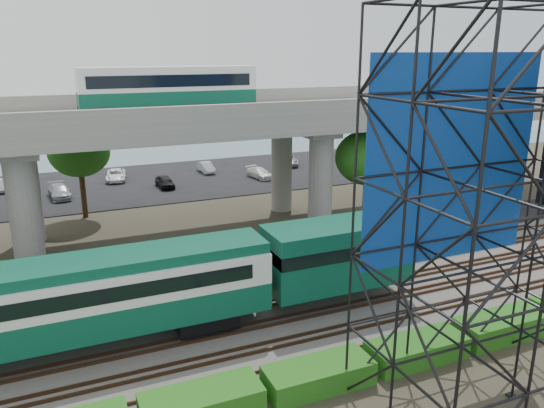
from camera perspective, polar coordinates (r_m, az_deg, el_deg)
name	(u,v)px	position (r m, az deg, el deg)	size (l,w,h in m)	color
ground	(258,341)	(26.40, -1.51, -14.52)	(140.00, 140.00, 0.00)	#474233
ballast_bed	(244,320)	(27.97, -3.07, -12.40)	(90.00, 12.00, 0.20)	slate
service_road	(199,263)	(35.34, -7.87, -6.29)	(90.00, 5.00, 0.08)	black
parking_lot	(138,183)	(57.32, -14.22, 2.18)	(90.00, 18.00, 0.08)	black
harbor_water	(112,149)	(78.71, -16.88, 5.71)	(140.00, 40.00, 0.03)	slate
rail_tracks	(244,317)	(27.89, -3.08, -12.08)	(90.00, 9.52, 0.16)	#472D1E
commuter_train	(110,293)	(25.49, -17.04, -9.14)	(29.30, 3.06, 4.30)	black
overpass	(173,128)	(38.38, -10.60, 8.07)	(80.00, 12.00, 12.40)	#9E9B93
scaffold_tower	(507,226)	(20.61, 23.93, -2.21)	(9.36, 6.36, 15.00)	black
hedge_strip	(319,374)	(23.17, 5.06, -17.79)	(34.60, 1.80, 1.20)	#185814
trees	(108,169)	(38.27, -17.26, 3.57)	(40.94, 16.94, 7.69)	#382314
suv	(25,277)	(34.56, -24.99, -7.10)	(2.06, 4.47, 1.24)	black
parked_cars	(161,176)	(57.34, -11.88, 3.00)	(39.67, 9.72, 1.30)	white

